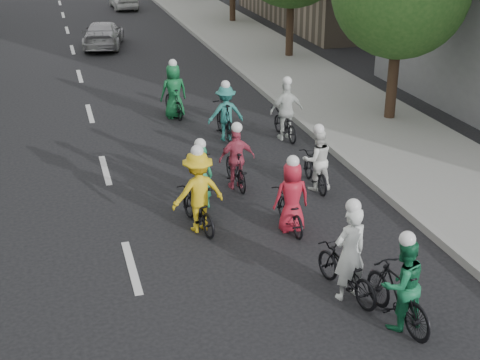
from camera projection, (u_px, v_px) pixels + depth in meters
name	position (u px, v px, depth m)	size (l,w,h in m)	color
ground	(132.00, 267.00, 12.50)	(120.00, 120.00, 0.00)	black
sidewalk_right	(322.00, 92.00, 23.35)	(4.00, 80.00, 0.15)	gray
curb_right	(269.00, 96.00, 22.85)	(0.18, 80.00, 0.18)	#999993
cyclist_0	(347.00, 265.00, 11.40)	(0.91, 1.75, 1.87)	black
cyclist_1	(400.00, 290.00, 10.59)	(0.83, 1.75, 1.71)	black
cyclist_2	(198.00, 198.00, 13.67)	(1.21, 1.66, 1.87)	black
cyclist_3	(236.00, 163.00, 15.73)	(0.88, 1.56, 1.64)	black
cyclist_4	(291.00, 204.00, 13.71)	(0.75, 1.53, 1.66)	black
cyclist_5	(200.00, 180.00, 14.77)	(0.80, 1.96, 1.61)	black
cyclist_6	(316.00, 166.00, 15.69)	(0.74, 1.61, 1.61)	black
cyclist_7	(225.00, 117.00, 18.84)	(1.02, 1.81, 1.73)	black
cyclist_8	(286.00, 117.00, 18.90)	(1.00, 1.62, 1.83)	black
cyclist_9	(174.00, 96.00, 20.73)	(0.90, 1.64, 1.85)	black
follow_car_lead	(103.00, 34.00, 30.50)	(1.63, 4.00, 1.16)	#ABAAAF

